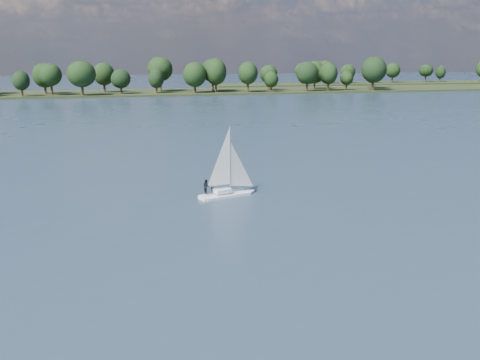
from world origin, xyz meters
name	(u,v)px	position (x,y,z in m)	size (l,w,h in m)	color
ground	(140,127)	(0.00, 100.00, 0.00)	(700.00, 700.00, 0.00)	#233342
far_shore	(121,94)	(0.00, 212.00, 0.00)	(660.00, 40.00, 1.50)	black
far_shore_back	(399,84)	(160.00, 260.00, 0.00)	(220.00, 30.00, 1.40)	black
sailboat	(225,176)	(4.86, 35.48, 2.37)	(6.68, 3.63, 8.48)	white
treeline	(123,75)	(1.22, 208.39, 7.96)	(563.03, 73.66, 17.58)	black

